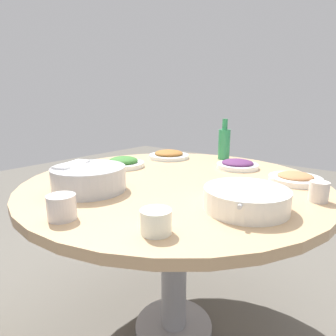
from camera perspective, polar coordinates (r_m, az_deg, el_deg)
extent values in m
plane|color=#5C5850|center=(1.58, 1.11, -29.26)|extent=(8.00, 8.00, 0.00)
cylinder|color=#99999E|center=(1.57, 1.12, -28.86)|extent=(0.36, 0.36, 0.03)
cylinder|color=#99999E|center=(1.36, 1.19, -17.68)|extent=(0.12, 0.12, 0.68)
cylinder|color=tan|center=(1.21, 1.27, -3.08)|extent=(1.23, 1.23, 0.03)
cylinder|color=#B2B5BA|center=(1.10, -15.40, -2.04)|extent=(0.27, 0.27, 0.09)
ellipsoid|color=white|center=(1.09, -15.41, -1.82)|extent=(0.22, 0.22, 0.10)
cube|color=white|center=(1.13, -18.59, 0.72)|extent=(0.16, 0.10, 0.01)
cylinder|color=white|center=(0.91, 15.22, -5.95)|extent=(0.26, 0.26, 0.07)
cylinder|color=black|center=(0.91, 15.20, -6.31)|extent=(0.23, 0.23, 0.05)
cylinder|color=silver|center=(0.90, 15.31, -4.54)|extent=(0.27, 0.09, 0.01)
cylinder|color=white|center=(1.46, -8.84, 0.69)|extent=(0.21, 0.21, 0.02)
ellipsoid|color=#336C2B|center=(1.45, -8.87, 1.46)|extent=(0.14, 0.14, 0.04)
cylinder|color=white|center=(1.45, 13.61, 0.41)|extent=(0.20, 0.20, 0.02)
ellipsoid|color=#522754|center=(1.45, 13.64, 1.02)|extent=(0.15, 0.15, 0.03)
cylinder|color=white|center=(1.65, 0.16, 2.34)|extent=(0.23, 0.23, 0.02)
ellipsoid|color=#945C27|center=(1.65, 0.16, 2.95)|extent=(0.16, 0.16, 0.04)
cylinder|color=white|center=(1.28, 23.92, -2.09)|extent=(0.21, 0.21, 0.02)
ellipsoid|color=#A87045|center=(1.27, 23.98, -1.47)|extent=(0.14, 0.14, 0.03)
cylinder|color=#2D8E53|center=(1.64, 11.07, 4.61)|extent=(0.06, 0.06, 0.17)
cylinder|color=#2D8E53|center=(1.63, 11.25, 8.53)|extent=(0.03, 0.03, 0.06)
cylinder|color=silver|center=(0.86, -20.35, -7.30)|extent=(0.08, 0.08, 0.07)
cylinder|color=silver|center=(1.07, 27.76, -4.18)|extent=(0.06, 0.06, 0.07)
cylinder|color=white|center=(0.73, -2.41, -10.54)|extent=(0.08, 0.08, 0.06)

